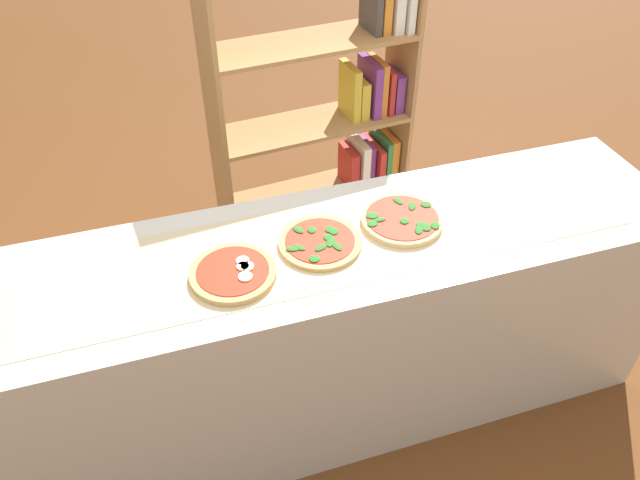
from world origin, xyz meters
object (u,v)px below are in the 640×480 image
(pizza_mozzarella_0, at_px, (233,273))
(bookshelf, at_px, (338,124))
(pizza_spinach_1, at_px, (320,241))
(pizza_spinach_2, at_px, (402,220))

(pizza_mozzarella_0, bearing_deg, bookshelf, 55.47)
(pizza_mozzarella_0, xyz_separation_m, pizza_spinach_1, (0.30, 0.07, -0.00))
(pizza_mozzarella_0, bearing_deg, pizza_spinach_2, 8.11)
(pizza_spinach_2, bearing_deg, bookshelf, 85.17)
(bookshelf, bearing_deg, pizza_spinach_1, -112.31)
(pizza_mozzarella_0, xyz_separation_m, bookshelf, (0.69, 1.00, -0.14))
(pizza_spinach_1, xyz_separation_m, bookshelf, (0.38, 0.93, -0.14))
(pizza_spinach_1, distance_m, bookshelf, 1.02)
(pizza_mozzarella_0, height_order, pizza_spinach_1, pizza_mozzarella_0)
(pizza_spinach_2, bearing_deg, pizza_mozzarella_0, -171.89)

